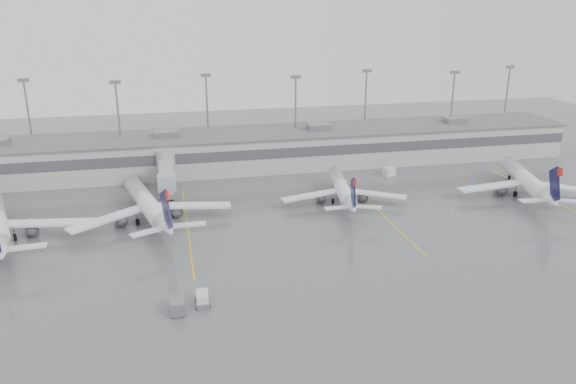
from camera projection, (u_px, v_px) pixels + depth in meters
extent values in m
plane|color=#57575A|center=(323.00, 281.00, 78.02)|extent=(260.00, 260.00, 0.00)
cube|color=#AFAFAA|center=(255.00, 150.00, 130.28)|extent=(150.00, 16.00, 8.00)
cube|color=#47474C|center=(261.00, 154.00, 122.52)|extent=(150.00, 0.15, 2.20)
cube|color=#606060|center=(255.00, 133.00, 128.96)|extent=(152.00, 17.00, 0.30)
cube|color=slate|center=(454.00, 120.00, 138.88)|extent=(5.00, 4.00, 1.30)
cylinder|color=gray|center=(30.00, 126.00, 126.94)|extent=(0.44, 0.44, 20.00)
cube|color=slate|center=(23.00, 80.00, 123.62)|extent=(2.40, 0.50, 0.80)
cylinder|color=gray|center=(120.00, 129.00, 124.08)|extent=(0.44, 0.44, 20.00)
cube|color=slate|center=(115.00, 82.00, 120.76)|extent=(2.40, 0.50, 0.80)
cylinder|color=gray|center=(208.00, 118.00, 135.07)|extent=(0.44, 0.44, 20.00)
cube|color=slate|center=(206.00, 75.00, 131.75)|extent=(2.40, 0.50, 0.80)
cylinder|color=gray|center=(295.00, 121.00, 132.21)|extent=(0.44, 0.44, 20.00)
cube|color=slate|center=(296.00, 77.00, 128.89)|extent=(2.40, 0.50, 0.80)
cylinder|color=gray|center=(365.00, 111.00, 143.20)|extent=(0.44, 0.44, 20.00)
cube|color=slate|center=(367.00, 71.00, 139.88)|extent=(2.40, 0.50, 0.80)
cylinder|color=gray|center=(451.00, 114.00, 140.34)|extent=(0.44, 0.44, 20.00)
cube|color=slate|center=(455.00, 72.00, 137.02)|extent=(2.40, 0.50, 0.80)
cylinder|color=gray|center=(505.00, 105.00, 151.33)|extent=(0.44, 0.44, 20.00)
cube|color=slate|center=(510.00, 67.00, 148.01)|extent=(2.40, 0.50, 0.80)
cylinder|color=gray|center=(166.00, 167.00, 118.89)|extent=(4.00, 4.00, 7.00)
cube|color=gray|center=(166.00, 172.00, 112.63)|extent=(2.80, 13.00, 2.60)
cube|color=gray|center=(167.00, 183.00, 105.70)|extent=(3.40, 2.40, 3.00)
cylinder|color=gray|center=(168.00, 197.00, 106.64)|extent=(0.70, 0.70, 2.80)
cube|color=black|center=(168.00, 203.00, 106.98)|extent=(2.20, 1.20, 0.70)
cube|color=#D6C40C|center=(187.00, 227.00, 96.62)|extent=(0.25, 40.00, 0.01)
cube|color=#D6C40C|center=(379.00, 211.00, 103.74)|extent=(0.25, 40.00, 0.01)
cube|color=#D6C40C|center=(546.00, 197.00, 110.85)|extent=(0.25, 40.00, 0.01)
cone|color=white|center=(0.00, 251.00, 78.76)|extent=(4.60, 6.06, 3.22)
cube|color=white|center=(49.00, 223.00, 91.96)|extent=(14.05, 3.21, 0.38)
cylinder|color=black|center=(15.00, 237.00, 90.86)|extent=(0.80, 1.27, 1.18)
cylinder|color=white|center=(146.00, 202.00, 99.01)|extent=(8.65, 23.20, 3.15)
cone|color=white|center=(131.00, 182.00, 110.05)|extent=(3.77, 3.62, 3.15)
cone|color=white|center=(167.00, 227.00, 87.03)|extent=(4.33, 5.86, 3.15)
cube|color=white|center=(107.00, 219.00, 93.70)|extent=(13.04, 9.56, 0.37)
cube|color=white|center=(192.00, 205.00, 99.89)|extent=(13.82, 3.68, 0.37)
cube|color=#0A0833|center=(166.00, 210.00, 85.60)|extent=(1.74, 5.82, 6.88)
cube|color=red|center=(167.00, 196.00, 83.55)|extent=(0.82, 2.14, 2.00)
cylinder|color=black|center=(136.00, 200.00, 107.90)|extent=(0.59, 1.01, 0.95)
cylinder|color=black|center=(138.00, 222.00, 97.14)|extent=(0.74, 1.24, 1.16)
cylinder|color=black|center=(163.00, 218.00, 99.00)|extent=(0.74, 1.24, 1.16)
cylinder|color=white|center=(341.00, 187.00, 108.58)|extent=(5.57, 19.74, 2.67)
cone|color=white|center=(333.00, 171.00, 118.98)|extent=(3.01, 2.86, 2.67)
cone|color=white|center=(352.00, 207.00, 97.30)|extent=(3.30, 4.80, 2.67)
cube|color=white|center=(311.00, 195.00, 106.07)|extent=(11.78, 4.17, 0.31)
cube|color=white|center=(376.00, 194.00, 106.85)|extent=(11.37, 7.25, 0.31)
cube|color=#0A0833|center=(353.00, 193.00, 96.04)|extent=(1.01, 4.99, 5.82)
cube|color=red|center=(355.00, 183.00, 94.20)|extent=(0.53, 1.82, 1.69)
cylinder|color=black|center=(335.00, 185.00, 116.86)|extent=(0.43, 0.84, 0.80)
cylinder|color=black|center=(333.00, 201.00, 107.49)|extent=(0.54, 1.03, 0.98)
cylinder|color=black|center=(352.00, 201.00, 107.72)|extent=(0.54, 1.03, 0.98)
cylinder|color=white|center=(525.00, 179.00, 112.15)|extent=(9.49, 22.80, 3.12)
cone|color=white|center=(506.00, 161.00, 124.30)|extent=(3.82, 3.68, 3.12)
cone|color=white|center=(551.00, 200.00, 98.99)|extent=(4.47, 5.87, 3.12)
cube|color=white|center=(491.00, 186.00, 110.18)|extent=(13.57, 3.05, 0.36)
cube|color=white|center=(567.00, 188.00, 109.19)|extent=(12.66, 9.88, 0.36)
cube|color=#0A0833|center=(555.00, 185.00, 97.52)|extent=(1.96, 5.70, 6.80)
cube|color=red|center=(560.00, 172.00, 95.36)|extent=(0.90, 2.10, 1.97)
cylinder|color=black|center=(509.00, 177.00, 121.83)|extent=(0.61, 1.00, 0.94)
cylinder|color=black|center=(515.00, 194.00, 111.17)|extent=(0.77, 1.23, 1.14)
cylinder|color=black|center=(538.00, 194.00, 110.87)|extent=(0.77, 1.23, 1.14)
cube|color=silver|center=(202.00, 299.00, 71.57)|extent=(1.50, 2.38, 1.78)
cube|color=slate|center=(203.00, 303.00, 71.75)|extent=(1.70, 2.78, 0.69)
cylinder|color=black|center=(196.00, 300.00, 72.53)|extent=(0.22, 0.56, 0.55)
cylinder|color=black|center=(208.00, 299.00, 72.84)|extent=(0.22, 0.56, 0.55)
cylinder|color=black|center=(197.00, 308.00, 70.70)|extent=(0.22, 0.56, 0.55)
cylinder|color=black|center=(209.00, 306.00, 71.01)|extent=(0.22, 0.56, 0.55)
cube|color=slate|center=(177.00, 306.00, 69.79)|extent=(1.64, 2.83, 1.71)
cylinder|color=black|center=(172.00, 307.00, 70.81)|extent=(0.23, 0.57, 0.56)
cylinder|color=black|center=(184.00, 314.00, 69.22)|extent=(0.23, 0.57, 0.56)
cube|color=silver|center=(167.00, 189.00, 112.74)|extent=(2.63, 1.87, 1.78)
cube|color=silver|center=(389.00, 171.00, 124.47)|extent=(3.06, 2.61, 1.83)
cube|color=slate|center=(134.00, 183.00, 115.78)|extent=(2.50, 3.71, 2.21)
cone|color=orange|center=(139.00, 204.00, 106.19)|extent=(0.45, 0.45, 0.72)
cone|color=orange|center=(316.00, 186.00, 116.97)|extent=(0.39, 0.39, 0.62)
cone|color=orange|center=(464.00, 176.00, 122.68)|extent=(0.50, 0.50, 0.80)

